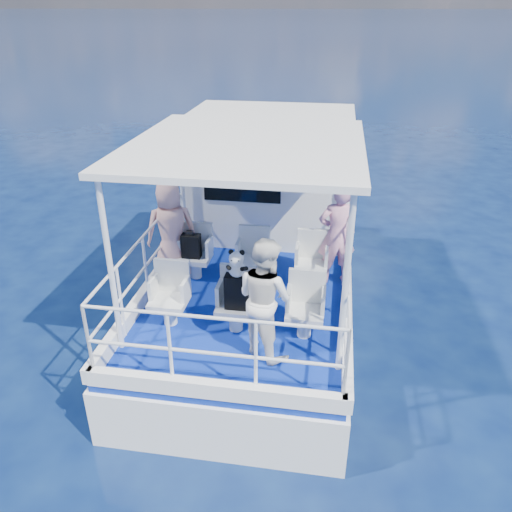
{
  "coord_description": "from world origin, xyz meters",
  "views": [
    {
      "loc": [
        1.13,
        -6.48,
        4.74
      ],
      "look_at": [
        0.16,
        -0.4,
        1.65
      ],
      "focal_mm": 35.0,
      "sensor_mm": 36.0,
      "label": 1
    }
  ],
  "objects_px": {
    "passenger_port_fwd": "(171,230)",
    "panda": "(237,263)",
    "backpack_center": "(237,292)",
    "passenger_stbd_aft": "(265,298)"
  },
  "relations": [
    {
      "from": "passenger_port_fwd",
      "to": "passenger_stbd_aft",
      "type": "height_order",
      "value": "passenger_port_fwd"
    },
    {
      "from": "passenger_stbd_aft",
      "to": "backpack_center",
      "type": "xyz_separation_m",
      "value": [
        -0.4,
        0.33,
        -0.15
      ]
    },
    {
      "from": "passenger_port_fwd",
      "to": "panda",
      "type": "bearing_deg",
      "value": 113.23
    },
    {
      "from": "passenger_port_fwd",
      "to": "backpack_center",
      "type": "relative_size",
      "value": 3.41
    },
    {
      "from": "passenger_stbd_aft",
      "to": "panda",
      "type": "bearing_deg",
      "value": -1.1
    },
    {
      "from": "backpack_center",
      "to": "panda",
      "type": "height_order",
      "value": "panda"
    },
    {
      "from": "backpack_center",
      "to": "panda",
      "type": "distance_m",
      "value": 0.41
    },
    {
      "from": "passenger_stbd_aft",
      "to": "backpack_center",
      "type": "bearing_deg",
      "value": -1.65
    },
    {
      "from": "passenger_stbd_aft",
      "to": "backpack_center",
      "type": "distance_m",
      "value": 0.54
    },
    {
      "from": "panda",
      "to": "backpack_center",
      "type": "bearing_deg",
      "value": 107.25
    }
  ]
}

